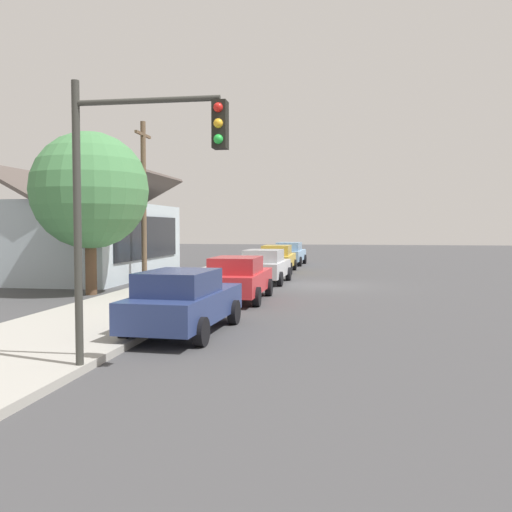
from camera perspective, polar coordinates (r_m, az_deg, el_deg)
ground_plane at (r=25.08m, az=6.72°, el=-3.07°), size 120.00×120.00×0.00m
sidewalk_curb at (r=25.93m, az=-5.75°, el=-2.69°), size 60.00×4.20×0.16m
car_navy at (r=13.82m, az=-7.41°, el=-4.60°), size 4.74×2.14×1.59m
car_cherry at (r=19.83m, az=-1.84°, el=-2.28°), size 4.74×2.01×1.59m
car_silver at (r=26.06m, az=0.92°, el=-1.03°), size 4.51×2.16×1.59m
car_mustard at (r=32.48m, az=2.22°, el=-0.24°), size 4.90×1.99×1.59m
car_skyblue at (r=38.78m, az=3.49°, el=0.28°), size 4.53×2.10×1.59m
storefront_building at (r=30.27m, az=-16.33°, el=1.76°), size 11.50×6.30×5.56m
shade_tree at (r=22.54m, az=-16.70°, el=6.43°), size 4.52×4.52×6.32m
traffic_light_main at (r=9.93m, az=-12.46°, el=7.88°), size 0.37×2.79×5.20m
utility_pole_wooden at (r=26.35m, az=-11.46°, el=5.73°), size 1.80×0.24×7.50m
fire_hydrant_red at (r=26.31m, az=-2.37°, el=-1.69°), size 0.22×0.22×0.71m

